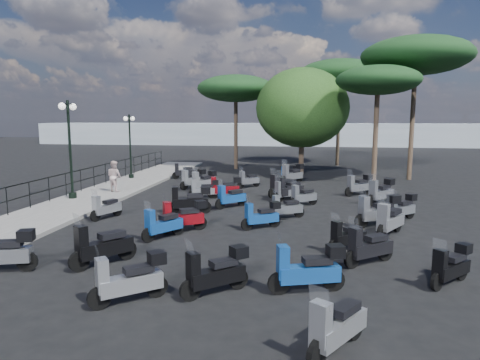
# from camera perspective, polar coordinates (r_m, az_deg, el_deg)

# --- Properties ---
(ground) EXTENTS (120.00, 120.00, 0.00)m
(ground) POSITION_cam_1_polar(r_m,az_deg,el_deg) (17.24, -2.93, -4.60)
(ground) COLOR black
(ground) RESTS_ON ground
(sidewalk) EXTENTS (3.00, 30.00, 0.15)m
(sidewalk) POSITION_cam_1_polar(r_m,az_deg,el_deg) (22.15, -18.04, -1.90)
(sidewalk) COLOR slate
(sidewalk) RESTS_ON ground
(railing) EXTENTS (0.04, 26.04, 1.10)m
(railing) POSITION_cam_1_polar(r_m,az_deg,el_deg) (22.47, -21.33, 0.20)
(railing) COLOR black
(railing) RESTS_ON sidewalk
(lamp_post_1) EXTENTS (0.37, 1.32, 4.47)m
(lamp_post_1) POSITION_cam_1_polar(r_m,az_deg,el_deg) (21.01, -21.76, 4.60)
(lamp_post_1) COLOR black
(lamp_post_1) RESTS_ON sidewalk
(lamp_post_2) EXTENTS (0.34, 1.14, 3.88)m
(lamp_post_2) POSITION_cam_1_polar(r_m,az_deg,el_deg) (27.09, -14.46, 4.92)
(lamp_post_2) COLOR black
(lamp_post_2) RESTS_ON sidewalk
(pedestrian_far) EXTENTS (0.92, 0.83, 1.56)m
(pedestrian_far) POSITION_cam_1_polar(r_m,az_deg,el_deg) (22.38, -16.42, 0.49)
(pedestrian_far) COLOR beige
(pedestrian_far) RESTS_ON sidewalk
(scooter_0) EXTENTS (1.74, 0.80, 1.42)m
(scooter_0) POSITION_cam_1_polar(r_m,az_deg,el_deg) (12.35, -29.34, -8.36)
(scooter_0) COLOR black
(scooter_0) RESTS_ON ground
(scooter_1) EXTENTS (1.24, 1.56, 1.49)m
(scooter_1) POSITION_cam_1_polar(r_m,az_deg,el_deg) (11.84, -17.94, -8.46)
(scooter_1) COLOR black
(scooter_1) RESTS_ON ground
(scooter_2) EXTENTS (0.76, 1.45, 1.22)m
(scooter_2) POSITION_cam_1_polar(r_m,az_deg,el_deg) (17.19, -17.48, -3.57)
(scooter_2) COLOR black
(scooter_2) RESTS_ON ground
(scooter_3) EXTENTS (1.74, 0.85, 1.43)m
(scooter_3) POSITION_cam_1_polar(r_m,az_deg,el_deg) (17.29, -6.73, -2.77)
(scooter_3) COLOR black
(scooter_3) RESTS_ON ground
(scooter_4) EXTENTS (1.17, 1.45, 1.36)m
(scooter_4) POSITION_cam_1_polar(r_m,az_deg,el_deg) (23.37, -6.26, 0.07)
(scooter_4) COLOR black
(scooter_4) RESTS_ON ground
(scooter_5) EXTENTS (1.50, 0.82, 1.27)m
(scooter_5) POSITION_cam_1_polar(r_m,az_deg,el_deg) (27.24, -7.47, 1.07)
(scooter_5) COLOR black
(scooter_5) RESTS_ON ground
(scooter_6) EXTENTS (1.41, 1.20, 1.35)m
(scooter_6) POSITION_cam_1_polar(r_m,az_deg,el_deg) (9.43, -14.53, -12.75)
(scooter_6) COLOR black
(scooter_6) RESTS_ON ground
(scooter_7) EXTENTS (1.02, 1.42, 1.31)m
(scooter_7) POSITION_cam_1_polar(r_m,az_deg,el_deg) (13.95, -10.32, -5.91)
(scooter_7) COLOR black
(scooter_7) RESTS_ON ground
(scooter_8) EXTENTS (1.52, 1.08, 1.36)m
(scooter_8) POSITION_cam_1_polar(r_m,az_deg,el_deg) (14.68, -7.57, -4.90)
(scooter_8) COLOR black
(scooter_8) RESTS_ON ground
(scooter_9) EXTENTS (1.64, 0.73, 1.33)m
(scooter_9) POSITION_cam_1_polar(r_m,az_deg,el_deg) (20.57, -2.03, -1.04)
(scooter_9) COLOR black
(scooter_9) RESTS_ON ground
(scooter_10) EXTENTS (1.41, 0.82, 1.20)m
(scooter_10) POSITION_cam_1_polar(r_m,az_deg,el_deg) (20.41, -4.85, -1.29)
(scooter_10) COLOR black
(scooter_10) RESTS_ON ground
(scooter_11) EXTENTS (1.14, 1.16, 1.22)m
(scooter_11) POSITION_cam_1_polar(r_m,az_deg,el_deg) (23.60, 1.11, -0.02)
(scooter_11) COLOR black
(scooter_11) RESTS_ON ground
(scooter_12) EXTENTS (1.37, 1.22, 1.33)m
(scooter_12) POSITION_cam_1_polar(r_m,az_deg,el_deg) (9.56, -3.26, -12.23)
(scooter_12) COLOR black
(scooter_12) RESTS_ON ground
(scooter_13) EXTENTS (1.71, 0.80, 1.40)m
(scooter_13) POSITION_cam_1_polar(r_m,az_deg,el_deg) (9.75, 9.03, -11.74)
(scooter_13) COLOR black
(scooter_13) RESTS_ON ground
(scooter_14) EXTENTS (1.35, 0.86, 1.19)m
(scooter_14) POSITION_cam_1_polar(r_m,az_deg,el_deg) (16.49, 6.14, -3.76)
(scooter_14) COLOR black
(scooter_14) RESTS_ON ground
(scooter_15) EXTENTS (1.21, 1.23, 1.30)m
(scooter_15) POSITION_cam_1_polar(r_m,az_deg,el_deg) (18.37, -1.27, -2.35)
(scooter_15) COLOR black
(scooter_15) RESTS_ON ground
(scooter_16) EXTENTS (1.23, 1.10, 1.24)m
(scooter_16) POSITION_cam_1_polar(r_m,az_deg,el_deg) (18.88, 8.38, -2.21)
(scooter_16) COLOR black
(scooter_16) RESTS_ON ground
(scooter_17) EXTENTS (1.32, 1.52, 1.47)m
(scooter_17) POSITION_cam_1_polar(r_m,az_deg,el_deg) (25.27, 6.99, 0.77)
(scooter_17) COLOR black
(scooter_17) RESTS_ON ground
(scooter_18) EXTENTS (1.05, 1.43, 1.33)m
(scooter_18) POSITION_cam_1_polar(r_m,az_deg,el_deg) (7.56, 12.71, -18.59)
(scooter_18) COLOR black
(scooter_18) RESTS_ON ground
(scooter_19) EXTENTS (1.40, 1.12, 1.34)m
(scooter_19) POSITION_cam_1_polar(r_m,az_deg,el_deg) (11.87, 16.74, -8.63)
(scooter_19) COLOR black
(scooter_19) RESTS_ON ground
(scooter_20) EXTENTS (1.34, 0.97, 1.21)m
(scooter_20) POSITION_cam_1_polar(r_m,az_deg,el_deg) (14.95, 2.89, -4.82)
(scooter_20) COLOR black
(scooter_20) RESTS_ON ground
(scooter_21) EXTENTS (1.68, 1.05, 1.46)m
(scooter_21) POSITION_cam_1_polar(r_m,az_deg,el_deg) (15.96, 17.92, -4.03)
(scooter_21) COLOR black
(scooter_21) RESTS_ON ground
(scooter_22) EXTENTS (1.32, 1.43, 1.46)m
(scooter_22) POSITION_cam_1_polar(r_m,az_deg,el_deg) (20.95, 5.61, -0.90)
(scooter_22) COLOR black
(scooter_22) RESTS_ON ground
(scooter_23) EXTENTS (1.17, 1.18, 1.20)m
(scooter_23) POSITION_cam_1_polar(r_m,az_deg,el_deg) (26.12, 6.66, 0.81)
(scooter_23) COLOR black
(scooter_23) RESTS_ON ground
(scooter_24) EXTENTS (1.18, 1.16, 1.20)m
(scooter_24) POSITION_cam_1_polar(r_m,az_deg,el_deg) (11.17, 26.30, -10.30)
(scooter_24) COLOR black
(scooter_24) RESTS_ON ground
(scooter_25) EXTENTS (1.20, 1.04, 1.19)m
(scooter_25) POSITION_cam_1_polar(r_m,az_deg,el_deg) (12.91, 14.06, -7.39)
(scooter_25) COLOR black
(scooter_25) RESTS_ON ground
(scooter_26) EXTENTS (1.11, 1.62, 1.47)m
(scooter_26) POSITION_cam_1_polar(r_m,az_deg,el_deg) (14.83, 19.31, -5.18)
(scooter_26) COLOR black
(scooter_26) RESTS_ON ground
(scooter_27) EXTENTS (1.28, 1.18, 1.27)m
(scooter_27) POSITION_cam_1_polar(r_m,az_deg,el_deg) (17.23, 20.71, -3.52)
(scooter_27) COLOR black
(scooter_27) RESTS_ON ground
(scooter_28) EXTENTS (1.36, 1.44, 1.44)m
(scooter_28) POSITION_cam_1_polar(r_m,az_deg,el_deg) (20.16, 18.26, -1.55)
(scooter_28) COLOR black
(scooter_28) RESTS_ON ground
(scooter_29) EXTENTS (1.42, 1.15, 1.33)m
(scooter_29) POSITION_cam_1_polar(r_m,az_deg,el_deg) (22.08, 15.55, -0.70)
(scooter_29) COLOR black
(scooter_29) RESTS_ON ground
(scooter_30) EXTENTS (1.32, 1.43, 1.46)m
(scooter_30) POSITION_cam_1_polar(r_m,az_deg,el_deg) (20.09, 6.54, -1.31)
(scooter_30) COLOR black
(scooter_30) RESTS_ON ground
(scooter_31) EXTENTS (1.23, 1.10, 1.24)m
(scooter_31) POSITION_cam_1_polar(r_m,az_deg,el_deg) (19.93, 6.13, -1.61)
(scooter_31) COLOR black
(scooter_31) RESTS_ON ground
(scooter_32) EXTENTS (1.17, 1.45, 1.36)m
(scooter_32) POSITION_cam_1_polar(r_m,az_deg,el_deg) (22.60, -4.85, -0.19)
(scooter_32) COLOR black
(scooter_32) RESTS_ON ground
(broadleaf_tree) EXTENTS (6.25, 6.25, 7.15)m
(broadleaf_tree) POSITION_cam_1_polar(r_m,az_deg,el_deg) (29.29, 8.31, 9.49)
(broadleaf_tree) COLOR #38281E
(broadleaf_tree) RESTS_ON ground
(pine_0) EXTENTS (6.62, 6.62, 8.40)m
(pine_0) POSITION_cam_1_polar(r_m,az_deg,el_deg) (35.61, 13.20, 13.55)
(pine_0) COLOR #38281E
(pine_0) RESTS_ON ground
(pine_1) EXTENTS (6.52, 6.52, 8.65)m
(pine_1) POSITION_cam_1_polar(r_m,az_deg,el_deg) (28.68, 22.42, 15.00)
(pine_1) COLOR #38281E
(pine_1) RESTS_ON ground
(pine_2) EXTENTS (5.67, 5.67, 6.95)m
(pine_2) POSITION_cam_1_polar(r_m,az_deg,el_deg) (32.14, -0.57, 12.06)
(pine_2) COLOR #38281E
(pine_2) RESTS_ON ground
(pine_3) EXTENTS (4.73, 4.73, 6.76)m
(pine_3) POSITION_cam_1_polar(r_m,az_deg,el_deg) (25.82, 17.92, 12.48)
(pine_3) COLOR #38281E
(pine_3) RESTS_ON ground
(distant_hills) EXTENTS (70.00, 8.00, 3.00)m
(distant_hills) POSITION_cam_1_polar(r_m,az_deg,el_deg) (61.59, 5.51, 6.12)
(distant_hills) COLOR gray
(distant_hills) RESTS_ON ground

